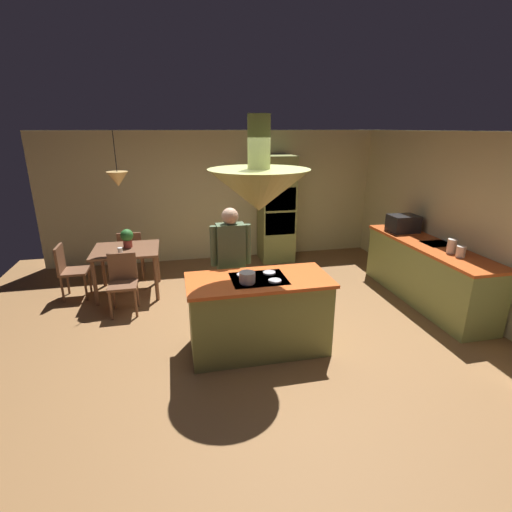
% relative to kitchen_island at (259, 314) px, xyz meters
% --- Properties ---
extents(ground, '(8.16, 8.16, 0.00)m').
position_rel_kitchen_island_xyz_m(ground, '(0.00, 0.20, -0.47)').
color(ground, olive).
extents(wall_back, '(6.80, 0.10, 2.55)m').
position_rel_kitchen_island_xyz_m(wall_back, '(0.00, 3.65, 0.81)').
color(wall_back, beige).
rests_on(wall_back, ground).
extents(wall_right, '(0.10, 7.20, 2.55)m').
position_rel_kitchen_island_xyz_m(wall_right, '(3.25, 0.60, 0.81)').
color(wall_right, beige).
rests_on(wall_right, ground).
extents(kitchen_island, '(1.68, 0.80, 0.95)m').
position_rel_kitchen_island_xyz_m(kitchen_island, '(0.00, 0.00, 0.00)').
color(kitchen_island, '#8C934C').
rests_on(kitchen_island, ground).
extents(counter_run_right, '(0.73, 2.54, 0.93)m').
position_rel_kitchen_island_xyz_m(counter_run_right, '(2.84, 0.80, 0.00)').
color(counter_run_right, '#8C934C').
rests_on(counter_run_right, ground).
extents(oven_tower, '(0.66, 0.62, 2.09)m').
position_rel_kitchen_island_xyz_m(oven_tower, '(1.10, 3.24, 0.58)').
color(oven_tower, '#8C934C').
rests_on(oven_tower, ground).
extents(dining_table, '(1.02, 0.90, 0.76)m').
position_rel_kitchen_island_xyz_m(dining_table, '(-1.70, 2.10, 0.19)').
color(dining_table, brown).
rests_on(dining_table, ground).
extents(person_at_island, '(0.53, 0.22, 1.64)m').
position_rel_kitchen_island_xyz_m(person_at_island, '(-0.22, 0.67, 0.47)').
color(person_at_island, tan).
rests_on(person_at_island, ground).
extents(range_hood, '(1.10, 1.10, 1.00)m').
position_rel_kitchen_island_xyz_m(range_hood, '(0.00, 0.00, 1.51)').
color(range_hood, '#8C934C').
extents(pendant_light_over_table, '(0.32, 0.32, 0.82)m').
position_rel_kitchen_island_xyz_m(pendant_light_over_table, '(-1.70, 2.10, 1.39)').
color(pendant_light_over_table, '#E0B266').
extents(chair_facing_island, '(0.40, 0.40, 0.87)m').
position_rel_kitchen_island_xyz_m(chair_facing_island, '(-1.70, 1.43, 0.04)').
color(chair_facing_island, brown).
rests_on(chair_facing_island, ground).
extents(chair_by_back_wall, '(0.40, 0.40, 0.87)m').
position_rel_kitchen_island_xyz_m(chair_by_back_wall, '(-1.70, 2.77, 0.04)').
color(chair_by_back_wall, brown).
rests_on(chair_by_back_wall, ground).
extents(chair_at_corner, '(0.40, 0.40, 0.87)m').
position_rel_kitchen_island_xyz_m(chair_at_corner, '(-2.59, 2.10, 0.04)').
color(chair_at_corner, brown).
rests_on(chair_at_corner, ground).
extents(potted_plant_on_table, '(0.20, 0.20, 0.30)m').
position_rel_kitchen_island_xyz_m(potted_plant_on_table, '(-1.67, 2.18, 0.46)').
color(potted_plant_on_table, '#99382D').
rests_on(potted_plant_on_table, dining_table).
extents(cup_on_table, '(0.07, 0.07, 0.09)m').
position_rel_kitchen_island_xyz_m(cup_on_table, '(-1.76, 1.87, 0.34)').
color(cup_on_table, white).
rests_on(cup_on_table, dining_table).
extents(canister_flour, '(0.12, 0.12, 0.15)m').
position_rel_kitchen_island_xyz_m(canister_flour, '(2.84, 0.17, 0.54)').
color(canister_flour, silver).
rests_on(canister_flour, counter_run_right).
extents(canister_sugar, '(0.13, 0.13, 0.20)m').
position_rel_kitchen_island_xyz_m(canister_sugar, '(2.84, 0.35, 0.56)').
color(canister_sugar, silver).
rests_on(canister_sugar, counter_run_right).
extents(microwave_on_counter, '(0.46, 0.36, 0.28)m').
position_rel_kitchen_island_xyz_m(microwave_on_counter, '(2.84, 1.55, 0.60)').
color(microwave_on_counter, '#232326').
rests_on(microwave_on_counter, counter_run_right).
extents(cooking_pot_on_cooktop, '(0.18, 0.18, 0.12)m').
position_rel_kitchen_island_xyz_m(cooking_pot_on_cooktop, '(-0.16, -0.13, 0.54)').
color(cooking_pot_on_cooktop, '#B2B2B7').
rests_on(cooking_pot_on_cooktop, kitchen_island).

